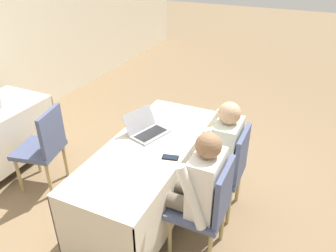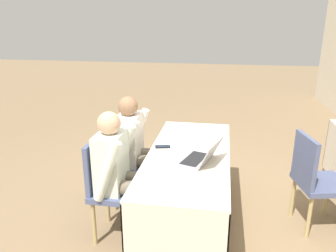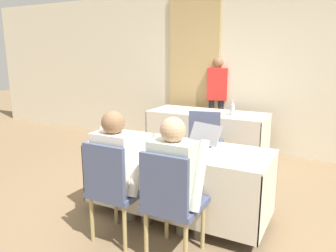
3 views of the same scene
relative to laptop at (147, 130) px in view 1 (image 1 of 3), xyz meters
The scene contains 12 objects.
ground_plane 0.81m from the laptop, 148.62° to the right, with size 24.00×24.00×0.00m, color #846B4C.
conference_table_near 0.31m from the laptop, 148.62° to the right, with size 1.83×0.74×0.74m.
laptop is the anchor object (origin of this frame).
cell_phone 0.47m from the laptop, 126.82° to the right, with size 0.10×0.16×0.01m.
paper_beside_laptop 0.38m from the laptop, 163.73° to the right, with size 0.30×0.35×0.00m.
paper_centre_table 0.52m from the laptop, ahead, with size 0.31×0.36×0.00m.
paper_left_edge 0.72m from the laptop, behind, with size 0.29×0.35×0.00m.
chair_near_left 0.95m from the laptop, 120.45° to the right, with size 0.44×0.44×0.92m.
chair_near_right 0.84m from the laptop, 82.66° to the right, with size 0.44×0.44×0.92m.
chair_far_spare 1.14m from the laptop, 107.45° to the left, with size 0.53×0.53×0.92m.
person_checkered_shirt 0.83m from the laptop, 124.14° to the right, with size 0.50×0.52×1.18m.
person_white_shirt 0.70m from the laptop, 81.56° to the right, with size 0.50×0.52×1.18m.
Camera 1 is at (-2.21, -1.22, 2.38)m, focal length 35.00 mm.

